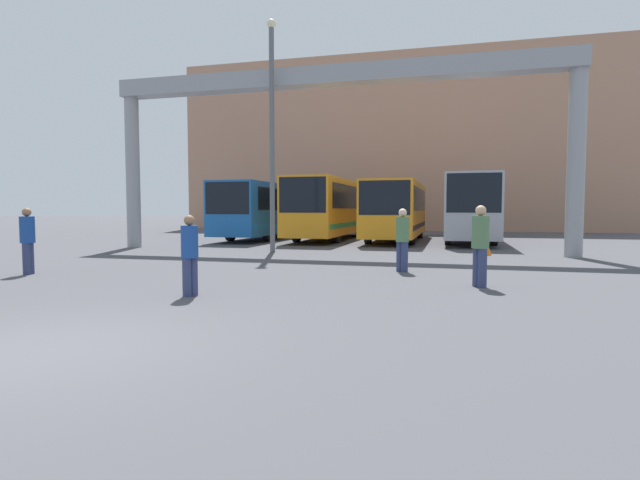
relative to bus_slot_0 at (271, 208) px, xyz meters
name	(u,v)px	position (x,y,z in m)	size (l,w,h in m)	color
ground_plane	(34,353)	(5.63, -23.10, -1.79)	(200.00, 200.00, 0.00)	#47474C
building_backdrop	(399,150)	(5.63, 17.62, 5.20)	(35.33, 12.00, 13.98)	tan
overhead_gantry	(329,105)	(5.63, -8.52, 4.00)	(18.50, 0.80, 7.28)	gray
bus_slot_0	(271,208)	(0.00, 0.00, 0.00)	(2.49, 11.97, 3.11)	#1959A5
bus_slot_1	(331,206)	(3.76, -0.41, 0.10)	(2.46, 11.14, 3.28)	orange
bus_slot_2	(397,208)	(7.51, -0.90, -0.02)	(2.49, 10.17, 3.07)	orange
bus_slot_3	(469,205)	(11.27, 0.04, 0.12)	(2.44, 12.05, 3.32)	#999EA5
pedestrian_mid_right	(28,239)	(-0.30, -17.29, -0.87)	(0.36, 0.36, 1.74)	navy
pedestrian_far_center	(190,253)	(5.46, -19.13, -0.95)	(0.33, 0.33, 1.59)	navy
pedestrian_near_left	(402,238)	(9.11, -14.22, -0.88)	(0.36, 0.36, 1.72)	navy
pedestrian_near_center	(480,244)	(11.01, -16.46, -0.84)	(0.37, 0.37, 1.79)	navy
traffic_cone	(486,248)	(11.65, -8.52, -1.51)	(0.39, 0.39, 0.57)	orange
lamp_post	(272,128)	(3.52, -9.27, 3.10)	(0.36, 0.36, 9.05)	#595B60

